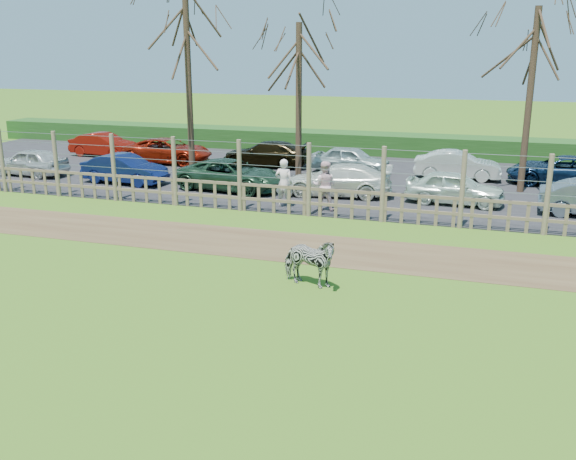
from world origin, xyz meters
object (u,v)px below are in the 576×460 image
(tree_mid, at_px, (299,64))
(car_12, at_px, (562,170))
(car_1, at_px, (125,169))
(car_7, at_px, (104,145))
(car_10, at_px, (351,160))
(car_9, at_px, (266,154))
(car_8, at_px, (168,151))
(visitor_b, at_px, (324,186))
(car_4, at_px, (455,188))
(zebra, at_px, (309,262))
(car_2, at_px, (231,175))
(car_0, at_px, (30,162))
(tree_right, at_px, (534,55))
(visitor_a, at_px, (284,183))
(tree_left, at_px, (187,45))
(car_11, at_px, (457,165))
(car_3, at_px, (338,180))

(tree_mid, distance_m, car_12, 11.68)
(car_1, distance_m, car_12, 18.11)
(car_1, bearing_deg, car_7, 43.96)
(car_12, bearing_deg, car_10, -87.75)
(car_9, distance_m, car_10, 4.23)
(car_7, distance_m, car_8, 4.17)
(visitor_b, distance_m, car_4, 4.89)
(zebra, bearing_deg, car_12, -13.47)
(visitor_b, bearing_deg, car_2, -29.17)
(car_1, xyz_separation_m, car_7, (-4.65, 5.64, 0.00))
(tree_mid, distance_m, car_9, 5.53)
(car_4, distance_m, car_9, 10.32)
(car_0, relative_size, car_10, 1.00)
(zebra, bearing_deg, visitor_b, 23.67)
(car_10, distance_m, car_12, 8.81)
(car_0, bearing_deg, visitor_b, 84.85)
(tree_right, distance_m, car_2, 12.34)
(visitor_a, bearing_deg, tree_right, -149.12)
(car_10, bearing_deg, car_2, 146.98)
(tree_mid, bearing_deg, visitor_a, -79.72)
(car_0, bearing_deg, car_8, 140.32)
(visitor_a, bearing_deg, tree_mid, -81.10)
(car_0, relative_size, car_7, 0.97)
(visitor_b, distance_m, car_2, 4.81)
(tree_left, relative_size, car_11, 2.16)
(car_3, height_order, car_9, same)
(tree_left, bearing_deg, car_12, 12.59)
(tree_right, height_order, car_11, tree_right)
(visitor_a, height_order, car_11, visitor_a)
(car_0, relative_size, car_8, 0.82)
(tree_mid, height_order, car_0, tree_mid)
(car_1, bearing_deg, car_12, -69.03)
(visitor_a, xyz_separation_m, car_4, (5.78, 2.28, -0.26))
(tree_right, relative_size, car_9, 1.78)
(tree_right, distance_m, car_1, 16.72)
(car_2, height_order, car_9, same)
(visitor_a, relative_size, car_11, 0.47)
(visitor_a, bearing_deg, car_10, -99.38)
(tree_right, distance_m, car_3, 8.63)
(car_1, xyz_separation_m, car_12, (17.37, 5.15, 0.00))
(visitor_a, height_order, car_10, visitor_a)
(zebra, relative_size, visitor_a, 0.86)
(visitor_a, relative_size, car_2, 0.40)
(car_3, xyz_separation_m, car_9, (-4.66, 4.95, 0.00))
(visitor_b, xyz_separation_m, car_4, (4.30, 2.30, -0.26))
(tree_right, xyz_separation_m, car_3, (-6.74, -2.81, -4.60))
(car_7, height_order, car_11, same)
(car_12, bearing_deg, zebra, -24.02)
(car_0, distance_m, car_2, 9.64)
(tree_right, height_order, car_2, tree_right)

